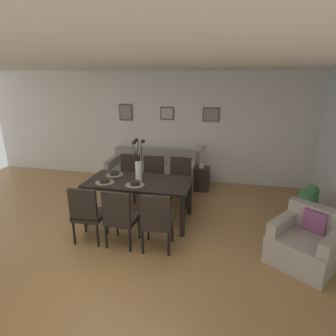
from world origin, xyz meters
name	(u,v)px	position (x,y,z in m)	size (l,w,h in m)	color
ground_plane	(106,247)	(0.00, 0.00, 0.00)	(9.00, 9.00, 0.00)	#A87A47
back_wall_panel	(158,127)	(0.00, 3.25, 1.30)	(9.00, 0.10, 2.60)	silver
ceiling_panel	(105,63)	(0.00, 0.40, 2.64)	(9.00, 7.20, 0.08)	white
dining_table	(139,185)	(0.23, 0.96, 0.66)	(1.80, 0.91, 0.74)	black
dining_chair_near_left	(87,212)	(-0.31, 0.09, 0.51)	(0.46, 0.46, 0.92)	black
dining_chair_near_right	(129,175)	(-0.28, 1.85, 0.51)	(0.45, 0.45, 0.92)	black
dining_chair_far_left	(120,215)	(0.22, 0.09, 0.51)	(0.46, 0.46, 0.92)	black
dining_chair_far_right	(153,177)	(0.24, 1.82, 0.51)	(0.44, 0.44, 0.92)	black
dining_chair_mid_left	(157,219)	(0.78, 0.10, 0.51)	(0.47, 0.47, 0.92)	black
dining_chair_mid_right	(180,179)	(0.79, 1.84, 0.51)	(0.45, 0.45, 0.92)	black
centerpiece_vase	(138,165)	(0.23, 0.96, 1.02)	(0.21, 0.23, 0.73)	white
placemat_near_left	(105,182)	(-0.31, 0.75, 0.74)	(0.32, 0.32, 0.01)	#7F705B
bowl_near_left	(105,180)	(-0.31, 0.75, 0.78)	(0.17, 0.17, 0.07)	#2D2826
placemat_near_right	(114,175)	(-0.31, 1.16, 0.74)	(0.32, 0.32, 0.01)	#7F705B
bowl_near_right	(114,173)	(-0.31, 1.16, 0.78)	(0.17, 0.17, 0.07)	#2D2826
placemat_far_left	(135,185)	(0.23, 0.75, 0.74)	(0.32, 0.32, 0.01)	#7F705B
bowl_far_left	(135,183)	(0.23, 0.75, 0.78)	(0.17, 0.17, 0.07)	#2D2826
sofa	(152,173)	(-0.01, 2.70, 0.28)	(2.03, 0.84, 0.80)	gray
side_table	(201,179)	(1.15, 2.64, 0.26)	(0.36, 0.36, 0.52)	black
table_lamp	(202,152)	(1.15, 2.64, 0.89)	(0.22, 0.22, 0.51)	beige
armchair	(306,243)	(2.84, 0.29, 0.29)	(1.12, 1.12, 0.75)	#ADA399
framed_picture_left	(126,112)	(-0.80, 3.18, 1.64)	(0.33, 0.03, 0.39)	#473828
framed_picture_center	(167,113)	(0.23, 3.18, 1.64)	(0.32, 0.03, 0.30)	#473828
framed_picture_right	(211,115)	(1.27, 3.18, 1.64)	(0.38, 0.03, 0.32)	#473828
potted_plant	(308,200)	(3.16, 1.64, 0.37)	(0.36, 0.36, 0.67)	brown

